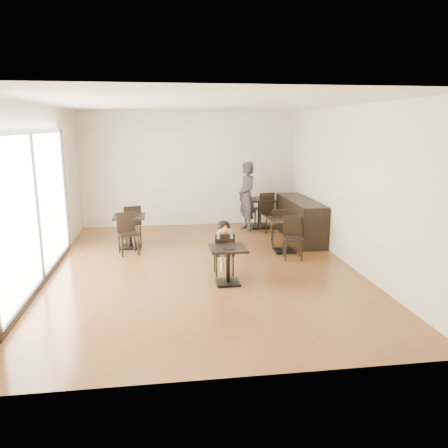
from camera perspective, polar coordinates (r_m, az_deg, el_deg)
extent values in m
cube|color=brown|center=(8.88, -2.82, -5.68)|extent=(6.00, 8.00, 0.01)
cube|color=white|center=(8.44, -3.06, 15.41)|extent=(6.00, 8.00, 0.01)
cube|color=silver|center=(12.48, -4.60, 7.14)|extent=(6.00, 0.01, 3.20)
cube|color=silver|center=(4.62, 1.52, -2.33)|extent=(6.00, 0.01, 3.20)
cube|color=silver|center=(8.78, -22.88, 3.85)|extent=(0.01, 8.00, 3.20)
cube|color=silver|center=(9.27, 15.93, 4.78)|extent=(0.01, 8.00, 3.20)
cube|color=white|center=(8.33, -23.41, 1.97)|extent=(0.04, 4.50, 2.60)
cylinder|color=black|center=(7.68, 0.62, -3.18)|extent=(0.23, 0.23, 0.01)
imported|color=#36363B|center=(11.83, 2.97, 3.61)|extent=(0.57, 0.76, 1.87)
cube|color=black|center=(11.18, 9.84, 0.64)|extent=(0.60, 2.40, 1.00)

